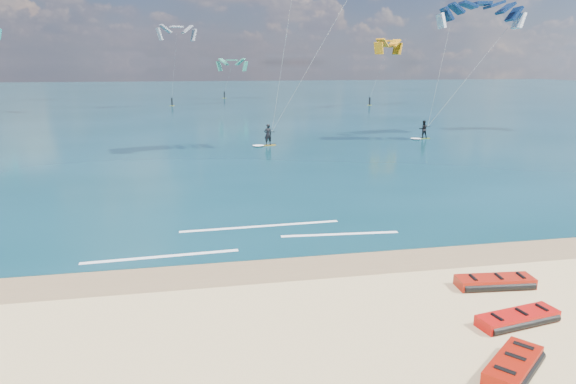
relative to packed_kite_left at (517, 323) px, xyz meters
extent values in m
plane|color=tan|center=(-6.61, 42.40, 0.00)|extent=(320.00, 320.00, 0.00)
cube|color=brown|center=(-6.61, 5.40, 0.00)|extent=(320.00, 2.40, 0.01)
cube|color=#092F36|center=(-6.61, 106.40, 0.02)|extent=(320.00, 200.00, 0.04)
cube|color=#C29516|center=(-2.19, 34.31, 0.07)|extent=(1.50, 0.64, 0.06)
imported|color=black|center=(-2.19, 34.31, 1.06)|extent=(0.74, 0.52, 1.93)
cylinder|color=black|center=(-1.87, 33.99, 1.34)|extent=(0.59, 0.12, 0.04)
cube|color=#96BE1C|center=(13.85, 35.77, 0.07)|extent=(1.40, 0.45, 0.06)
imported|color=black|center=(13.85, 35.77, 0.98)|extent=(0.94, 0.78, 1.77)
cylinder|color=black|center=(14.15, 35.47, 1.29)|extent=(0.57, 0.05, 0.04)
cube|color=white|center=(-10.59, 7.40, 0.04)|extent=(6.12, 0.57, 0.01)
cube|color=white|center=(-6.19, 10.50, 0.04)|extent=(7.52, 0.51, 0.01)
cube|color=white|center=(-2.87, 8.70, 0.04)|extent=(5.31, 0.62, 0.01)
camera|label=1|loc=(-9.26, -12.22, 7.49)|focal=32.00mm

